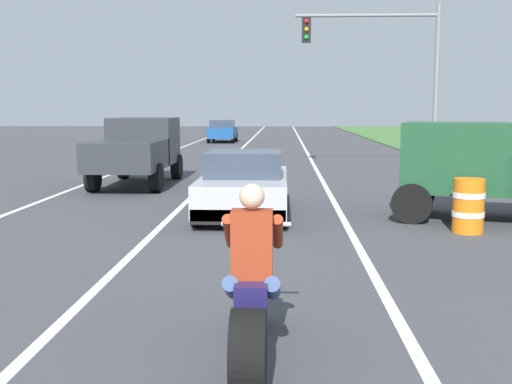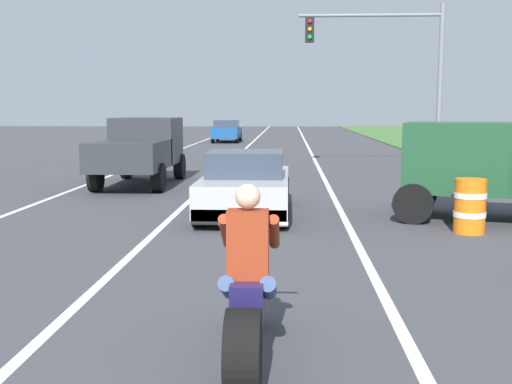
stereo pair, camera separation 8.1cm
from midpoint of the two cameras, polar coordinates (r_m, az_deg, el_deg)
name	(u,v)px [view 1 (the left image)]	position (r m, az deg, el deg)	size (l,w,h in m)	color
lane_stripe_left_solid	(108,175)	(22.12, -13.28, 1.47)	(0.14, 120.00, 0.01)	white
lane_stripe_right_solid	(320,176)	(21.32, 5.69, 1.42)	(0.14, 120.00, 0.01)	white
lane_stripe_centre_dashed	(213,176)	(21.42, -3.97, 1.47)	(0.14, 120.00, 0.01)	white
motorcycle_with_rider	(252,299)	(5.64, -0.78, -9.67)	(0.70, 2.21, 1.62)	black
sports_car_silver	(245,185)	(13.54, -1.21, 0.61)	(1.84, 4.30, 1.37)	#B7B7BC
pickup_truck_left_lane_dark_grey	(137,148)	(19.06, -10.77, 3.93)	(2.02, 4.80, 1.98)	#2D3035
pickup_truck_right_shoulder_dark_green	(504,166)	(13.67, 21.31, 2.17)	(5.14, 3.14, 1.98)	#1E4C2D
traffic_light_mast_near	(391,59)	(23.95, 12.02, 11.63)	(5.23, 0.34, 6.00)	gray
construction_barrel_mid	(468,205)	(12.16, 18.43, -1.16)	(0.58, 0.58, 1.00)	orange
distant_car_far_ahead	(223,131)	(43.02, -3.08, 5.54)	(1.80, 4.00, 1.50)	#194C8C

